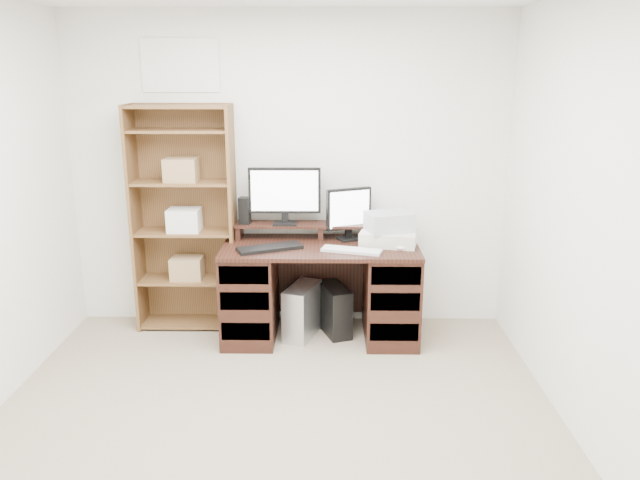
{
  "coord_description": "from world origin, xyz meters",
  "views": [
    {
      "loc": [
        0.32,
        -2.95,
        2.07
      ],
      "look_at": [
        0.26,
        1.43,
        0.85
      ],
      "focal_mm": 35.0,
      "sensor_mm": 36.0,
      "label": 1
    }
  ],
  "objects_px": {
    "desk": "(320,289)",
    "monitor_small": "(349,212)",
    "tower_black": "(335,310)",
    "printer": "(389,237)",
    "tower_silver": "(302,311)",
    "monitor_wide": "(285,193)",
    "bookshelf": "(185,217)"
  },
  "relations": [
    {
      "from": "desk",
      "to": "tower_black",
      "type": "distance_m",
      "value": 0.23
    },
    {
      "from": "desk",
      "to": "printer",
      "type": "bearing_deg",
      "value": 3.95
    },
    {
      "from": "monitor_wide",
      "to": "tower_silver",
      "type": "bearing_deg",
      "value": -54.59
    },
    {
      "from": "bookshelf",
      "to": "tower_silver",
      "type": "bearing_deg",
      "value": -12.69
    },
    {
      "from": "desk",
      "to": "tower_silver",
      "type": "bearing_deg",
      "value": 179.33
    },
    {
      "from": "tower_silver",
      "to": "bookshelf",
      "type": "height_order",
      "value": "bookshelf"
    },
    {
      "from": "tower_silver",
      "to": "printer",
      "type": "bearing_deg",
      "value": 21.92
    },
    {
      "from": "desk",
      "to": "bookshelf",
      "type": "xyz_separation_m",
      "value": [
        -1.08,
        0.21,
        0.53
      ]
    },
    {
      "from": "tower_black",
      "to": "bookshelf",
      "type": "xyz_separation_m",
      "value": [
        -1.19,
        0.15,
        0.72
      ]
    },
    {
      "from": "monitor_small",
      "to": "tower_silver",
      "type": "height_order",
      "value": "monitor_small"
    },
    {
      "from": "desk",
      "to": "tower_black",
      "type": "bearing_deg",
      "value": 28.08
    },
    {
      "from": "monitor_wide",
      "to": "monitor_small",
      "type": "height_order",
      "value": "monitor_wide"
    },
    {
      "from": "tower_silver",
      "to": "tower_black",
      "type": "distance_m",
      "value": 0.26
    },
    {
      "from": "desk",
      "to": "tower_silver",
      "type": "distance_m",
      "value": 0.23
    },
    {
      "from": "monitor_wide",
      "to": "tower_silver",
      "type": "relative_size",
      "value": 1.36
    },
    {
      "from": "monitor_small",
      "to": "bookshelf",
      "type": "relative_size",
      "value": 0.23
    },
    {
      "from": "monitor_small",
      "to": "tower_black",
      "type": "distance_m",
      "value": 0.79
    },
    {
      "from": "monitor_small",
      "to": "desk",
      "type": "bearing_deg",
      "value": -165.63
    },
    {
      "from": "monitor_wide",
      "to": "tower_black",
      "type": "xyz_separation_m",
      "value": [
        0.39,
        -0.13,
        -0.92
      ]
    },
    {
      "from": "desk",
      "to": "monitor_small",
      "type": "xyz_separation_m",
      "value": [
        0.22,
        0.17,
        0.58
      ]
    },
    {
      "from": "monitor_small",
      "to": "printer",
      "type": "bearing_deg",
      "value": -48.4
    },
    {
      "from": "desk",
      "to": "printer",
      "type": "distance_m",
      "value": 0.67
    },
    {
      "from": "tower_silver",
      "to": "bookshelf",
      "type": "distance_m",
      "value": 1.2
    },
    {
      "from": "desk",
      "to": "monitor_wide",
      "type": "bearing_deg",
      "value": 145.49
    },
    {
      "from": "desk",
      "to": "printer",
      "type": "relative_size",
      "value": 3.56
    },
    {
      "from": "printer",
      "to": "bookshelf",
      "type": "height_order",
      "value": "bookshelf"
    },
    {
      "from": "printer",
      "to": "tower_silver",
      "type": "distance_m",
      "value": 0.9
    },
    {
      "from": "tower_black",
      "to": "printer",
      "type": "bearing_deg",
      "value": -22.72
    },
    {
      "from": "desk",
      "to": "monitor_wide",
      "type": "xyz_separation_m",
      "value": [
        -0.28,
        0.19,
        0.73
      ]
    },
    {
      "from": "printer",
      "to": "monitor_wide",
      "type": "bearing_deg",
      "value": -179.01
    },
    {
      "from": "bookshelf",
      "to": "tower_black",
      "type": "bearing_deg",
      "value": -7.29
    },
    {
      "from": "desk",
      "to": "tower_black",
      "type": "height_order",
      "value": "desk"
    }
  ]
}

